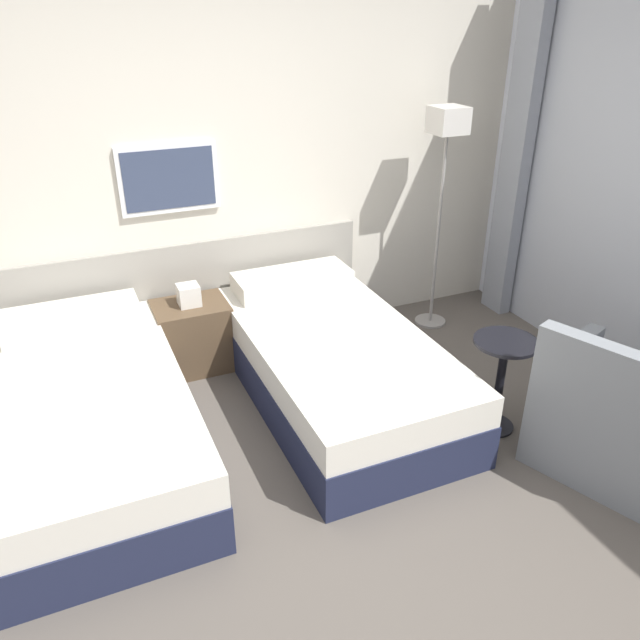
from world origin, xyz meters
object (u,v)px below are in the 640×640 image
Objects in this scene: bed_near_door at (91,419)px; armchair at (624,424)px; nightstand at (193,335)px; floor_lamp at (445,150)px; bed_near_window at (335,363)px; side_table at (502,370)px.

armchair is at bearing -25.68° from bed_near_door.
floor_lamp reaches higher than nightstand.
nightstand is (0.73, 0.72, 0.01)m from bed_near_door.
side_table is at bearing -42.88° from bed_near_window.
floor_lamp is (1.14, 0.64, 1.11)m from bed_near_window.
side_table is 0.58× the size of armchair.
armchair is at bearing -46.72° from nightstand.
armchair is (2.58, -1.24, 0.04)m from bed_near_door.
nightstand is 2.17m from floor_lamp.
bed_near_window is at bearing 137.12° from side_table.
bed_near_window is at bearing 21.07° from armchair.
bed_near_door is at bearing -166.25° from floor_lamp.
floor_lamp is 1.68m from side_table.
side_table is (0.74, -0.68, 0.16)m from bed_near_window.
bed_near_door is 1.90× the size of armchair.
bed_near_door is at bearing -135.44° from nightstand.
floor_lamp is at bearing 29.28° from bed_near_window.
bed_near_window is 3.30× the size of side_table.
floor_lamp reaches higher than bed_near_window.
floor_lamp is 2.79× the size of side_table.
armchair is (-0.02, -1.88, -1.07)m from floor_lamp.
nightstand is at bearing 177.39° from floor_lamp.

